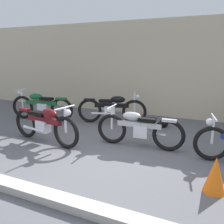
{
  "coord_description": "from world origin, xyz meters",
  "views": [
    {
      "loc": [
        2.0,
        -3.86,
        1.96
      ],
      "look_at": [
        -0.55,
        1.61,
        0.55
      ],
      "focal_mm": 38.97,
      "sensor_mm": 36.0,
      "label": 1
    }
  ],
  "objects_px": {
    "motorcycle_black": "(112,108)",
    "traffic_cone": "(215,175)",
    "helmet": "(164,123)",
    "motorcycle_silver": "(138,128)",
    "motorcycle_maroon": "(45,124)",
    "motorcycle_green": "(41,106)"
  },
  "relations": [
    {
      "from": "motorcycle_silver",
      "to": "motorcycle_black",
      "type": "relative_size",
      "value": 0.99
    },
    {
      "from": "motorcycle_maroon",
      "to": "motorcycle_green",
      "type": "relative_size",
      "value": 0.99
    },
    {
      "from": "helmet",
      "to": "motorcycle_silver",
      "type": "height_order",
      "value": "motorcycle_silver"
    },
    {
      "from": "traffic_cone",
      "to": "motorcycle_green",
      "type": "distance_m",
      "value": 5.52
    },
    {
      "from": "motorcycle_green",
      "to": "traffic_cone",
      "type": "bearing_deg",
      "value": 147.15
    },
    {
      "from": "motorcycle_green",
      "to": "motorcycle_black",
      "type": "bearing_deg",
      "value": -174.35
    },
    {
      "from": "motorcycle_maroon",
      "to": "motorcycle_green",
      "type": "bearing_deg",
      "value": 141.75
    },
    {
      "from": "helmet",
      "to": "motorcycle_maroon",
      "type": "distance_m",
      "value": 3.22
    },
    {
      "from": "helmet",
      "to": "motorcycle_maroon",
      "type": "bearing_deg",
      "value": -132.89
    },
    {
      "from": "helmet",
      "to": "traffic_cone",
      "type": "relative_size",
      "value": 0.46
    },
    {
      "from": "helmet",
      "to": "traffic_cone",
      "type": "xyz_separation_m",
      "value": [
        1.43,
        -2.96,
        0.15
      ]
    },
    {
      "from": "motorcycle_black",
      "to": "traffic_cone",
      "type": "bearing_deg",
      "value": -61.25
    },
    {
      "from": "traffic_cone",
      "to": "motorcycle_silver",
      "type": "height_order",
      "value": "motorcycle_silver"
    },
    {
      "from": "motorcycle_maroon",
      "to": "motorcycle_silver",
      "type": "bearing_deg",
      "value": 26.59
    },
    {
      "from": "motorcycle_green",
      "to": "motorcycle_black",
      "type": "distance_m",
      "value": 2.22
    },
    {
      "from": "motorcycle_green",
      "to": "motorcycle_silver",
      "type": "bearing_deg",
      "value": 155.54
    },
    {
      "from": "traffic_cone",
      "to": "motorcycle_silver",
      "type": "distance_m",
      "value": 2.04
    },
    {
      "from": "traffic_cone",
      "to": "motorcycle_maroon",
      "type": "relative_size",
      "value": 0.27
    },
    {
      "from": "traffic_cone",
      "to": "motorcycle_green",
      "type": "xyz_separation_m",
      "value": [
        -5.07,
        2.17,
        0.17
      ]
    },
    {
      "from": "motorcycle_silver",
      "to": "motorcycle_black",
      "type": "height_order",
      "value": "motorcycle_black"
    },
    {
      "from": "helmet",
      "to": "motorcycle_silver",
      "type": "xyz_separation_m",
      "value": [
        -0.17,
        -1.7,
        0.3
      ]
    },
    {
      "from": "traffic_cone",
      "to": "motorcycle_green",
      "type": "relative_size",
      "value": 0.27
    }
  ]
}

